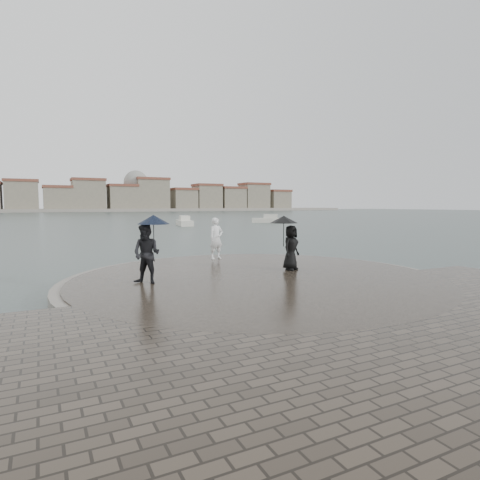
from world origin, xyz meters
TOP-DOWN VIEW (x-y plane):
  - ground at (0.00, 0.00)m, footprint 400.00×400.00m
  - kerb_ring at (0.00, 3.50)m, footprint 12.50×12.50m
  - quay_tip at (0.00, 3.50)m, footprint 11.90×11.90m
  - statue at (0.46, 8.03)m, footprint 0.72×0.54m
  - visitor_left at (-3.50, 3.89)m, footprint 1.28×1.12m
  - visitor_right at (1.61, 4.11)m, footprint 1.23×1.03m
  - far_skyline at (-6.29, 160.71)m, footprint 260.00×20.00m
  - boats at (6.78, 38.95)m, footprint 43.95×19.08m

SIDE VIEW (x-z plane):
  - ground at x=0.00m, z-range 0.00..0.00m
  - kerb_ring at x=0.00m, z-range 0.00..0.32m
  - quay_tip at x=0.00m, z-range 0.00..0.36m
  - boats at x=6.78m, z-range -0.37..1.13m
  - statue at x=0.46m, z-range 0.36..2.15m
  - visitor_left at x=-3.50m, z-range 0.43..2.47m
  - visitor_right at x=1.61m, z-range 0.50..2.45m
  - far_skyline at x=-6.29m, z-range -12.89..24.11m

